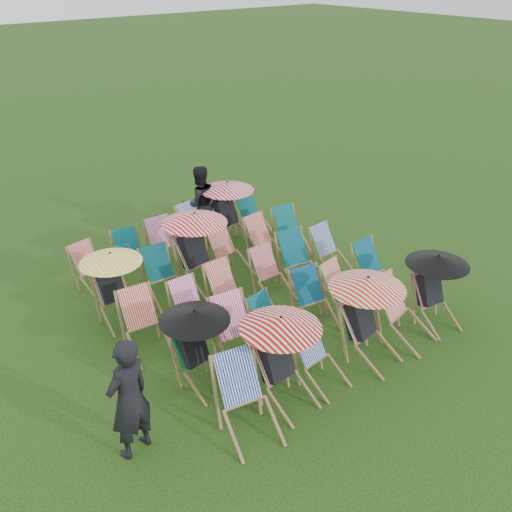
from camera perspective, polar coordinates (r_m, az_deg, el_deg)
ground at (r=10.20m, az=-0.19°, el=-5.13°), size 100.00×100.00×0.00m
deckchair_0 at (r=7.52m, az=-0.85°, el=-14.30°), size 0.85×1.06×1.03m
deckchair_1 at (r=7.86m, az=2.73°, el=-10.36°), size 1.12×1.19×1.33m
deckchair_2 at (r=8.36m, az=6.49°, el=-10.18°), size 0.64×0.84×0.87m
deckchair_3 at (r=8.79m, az=11.20°, el=-6.13°), size 1.16×1.26×1.37m
deckchair_4 at (r=9.44m, az=14.68°, el=-5.46°), size 0.86×1.06×1.03m
deckchair_5 at (r=9.92m, az=17.55°, el=-3.21°), size 1.04×1.10×1.23m
deckchair_6 at (r=8.22m, az=-5.81°, el=-9.11°), size 1.01×1.08×1.20m
deckchair_7 at (r=8.67m, az=-1.72°, el=-7.83°), size 0.79×1.01×1.00m
deckchair_8 at (r=9.03m, az=1.76°, el=-6.84°), size 0.66×0.84×0.83m
deckchair_9 at (r=9.56m, az=5.96°, el=-4.49°), size 0.75×0.94×0.93m
deckchair_10 at (r=9.97m, az=8.89°, el=-3.40°), size 0.72×0.90×0.88m
deckchair_11 at (r=10.56m, az=12.06°, el=-1.51°), size 0.66×0.91×0.97m
deckchair_12 at (r=9.09m, az=-11.03°, el=-6.73°), size 0.73×0.94×0.96m
deckchair_13 at (r=9.40m, az=-6.32°, el=-5.36°), size 0.60×0.82×0.87m
deckchair_14 at (r=9.81m, az=-2.71°, el=-3.56°), size 0.60×0.83×0.90m
deckchair_15 at (r=10.32m, az=1.64°, el=-1.86°), size 0.60×0.82×0.88m
deckchair_16 at (r=10.65m, az=4.49°, el=-0.58°), size 0.77×0.99×1.00m
deckchair_17 at (r=11.22m, az=7.61°, el=0.52°), size 0.64×0.86×0.89m
deckchair_18 at (r=9.83m, az=-14.01°, el=-3.01°), size 1.04×1.08×1.23m
deckchair_19 at (r=10.32m, az=-9.20°, el=-2.07°), size 0.69×0.91×0.94m
deckchair_20 at (r=10.56m, az=-5.80°, el=0.67°), size 1.20×1.30×1.43m
deckchair_21 at (r=11.04m, az=-2.70°, el=0.48°), size 0.74×0.95×0.96m
deckchair_22 at (r=11.50m, az=1.00°, el=1.55°), size 0.66×0.88×0.91m
deckchair_23 at (r=11.82m, az=3.64°, el=2.33°), size 0.74×0.94×0.93m
deckchair_24 at (r=10.94m, az=-15.95°, el=-1.23°), size 0.72×0.89×0.86m
deckchair_25 at (r=11.19m, az=-12.40°, el=-0.03°), size 0.73×0.90×0.88m
deckchair_26 at (r=11.46m, az=-8.99°, el=1.11°), size 0.66×0.89×0.92m
deckchair_27 at (r=11.90m, az=-5.50°, el=2.63°), size 0.78×1.00×1.01m
deckchair_28 at (r=12.19m, az=-2.66°, el=4.42°), size 1.13×1.21×1.34m
deckchair_29 at (r=12.68m, az=-0.21°, el=4.16°), size 0.62×0.85×0.91m
person_left at (r=7.22m, az=-12.60°, el=-13.75°), size 0.70×0.55×1.69m
person_rear at (r=12.31m, az=-5.65°, el=5.22°), size 0.93×0.78×1.68m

